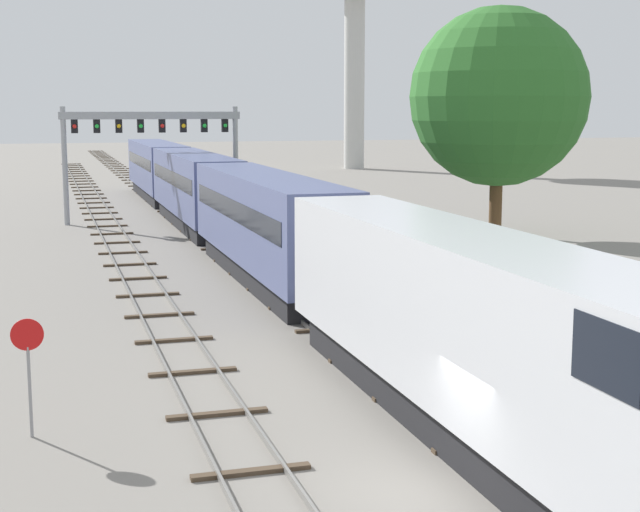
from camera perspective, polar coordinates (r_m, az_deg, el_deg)
ground_plane at (r=19.89m, az=7.30°, el=-13.97°), size 400.00×400.00×0.00m
track_main at (r=77.68m, az=-9.41°, el=3.19°), size 2.60×200.00×0.16m
track_near at (r=57.37m, az=-12.36°, el=1.09°), size 2.60×160.00×0.16m
passenger_train at (r=52.22m, az=-5.95°, el=3.29°), size 3.04×81.64×4.80m
signal_gantry at (r=64.98m, az=-10.17°, el=7.15°), size 12.10×0.49×7.82m
stop_sign at (r=23.18m, az=-17.26°, el=-6.08°), size 0.76×0.08×2.88m
trackside_tree_left at (r=58.49m, az=10.85°, el=8.06°), size 5.70×5.70×9.84m
trackside_tree_mid at (r=42.51m, az=10.77°, el=9.43°), size 7.86×7.86×12.14m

